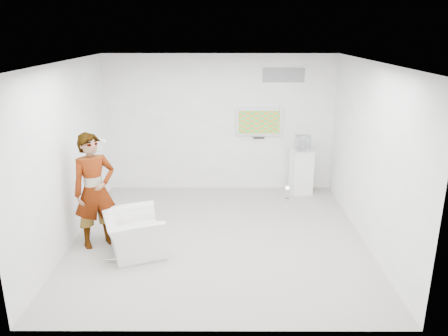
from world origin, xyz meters
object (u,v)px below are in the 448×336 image
Objects in this scene: pedestal at (301,172)px; floor_uplight at (287,194)px; person at (95,191)px; armchair at (133,233)px; tv at (259,122)px.

pedestal is 0.66m from floor_uplight.
armchair is (0.65, -0.26, -0.64)m from person.
armchair is at bearing -126.93° from tv.
floor_uplight is (0.58, -0.71, -1.40)m from tv.
floor_uplight is at bearing -128.64° from pedestal.
floor_uplight is (-0.35, -0.44, -0.34)m from pedestal.
tv reaches higher than pedestal.
person reaches higher than armchair.
person is 1.96× the size of pedestal.
tv reaches higher than floor_uplight.
armchair is 3.61m from floor_uplight.
tv is at bearing 129.28° from floor_uplight.
tv is 0.99× the size of armchair.
person is 0.95m from armchair.
person is 4.08m from floor_uplight.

